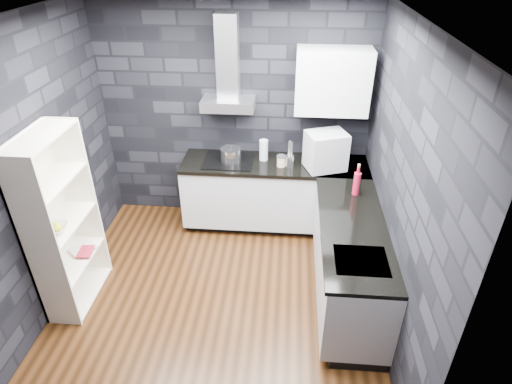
# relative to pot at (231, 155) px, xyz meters

# --- Properties ---
(ground) EXTENTS (3.20, 3.20, 0.00)m
(ground) POSITION_rel_pot_xyz_m (0.02, -1.29, -0.98)
(ground) COLOR #43230F
(ceiling) EXTENTS (3.20, 3.20, 0.00)m
(ceiling) POSITION_rel_pot_xyz_m (0.02, -1.29, 1.72)
(ceiling) COLOR white
(wall_back) EXTENTS (3.20, 0.05, 2.70)m
(wall_back) POSITION_rel_pot_xyz_m (0.02, 0.33, 0.37)
(wall_back) COLOR black
(wall_back) RESTS_ON ground
(wall_front) EXTENTS (3.20, 0.05, 2.70)m
(wall_front) POSITION_rel_pot_xyz_m (0.02, -2.92, 0.37)
(wall_front) COLOR black
(wall_front) RESTS_ON ground
(wall_left) EXTENTS (0.05, 3.20, 2.70)m
(wall_left) POSITION_rel_pot_xyz_m (-1.61, -1.29, 0.37)
(wall_left) COLOR black
(wall_left) RESTS_ON ground
(wall_right) EXTENTS (0.05, 3.20, 2.70)m
(wall_right) POSITION_rel_pot_xyz_m (1.64, -1.29, 0.37)
(wall_right) COLOR black
(wall_right) RESTS_ON ground
(toekick_back) EXTENTS (2.18, 0.50, 0.10)m
(toekick_back) POSITION_rel_pot_xyz_m (0.52, 0.05, -0.93)
(toekick_back) COLOR black
(toekick_back) RESTS_ON ground
(toekick_right) EXTENTS (0.50, 1.78, 0.10)m
(toekick_right) POSITION_rel_pot_xyz_m (1.36, -1.19, -0.93)
(toekick_right) COLOR black
(toekick_right) RESTS_ON ground
(counter_back_cab) EXTENTS (2.20, 0.60, 0.76)m
(counter_back_cab) POSITION_rel_pot_xyz_m (0.52, 0.01, -0.50)
(counter_back_cab) COLOR silver
(counter_back_cab) RESTS_ON ground
(counter_right_cab) EXTENTS (0.60, 1.80, 0.76)m
(counter_right_cab) POSITION_rel_pot_xyz_m (1.32, -1.19, -0.50)
(counter_right_cab) COLOR silver
(counter_right_cab) RESTS_ON ground
(counter_back_top) EXTENTS (2.20, 0.62, 0.04)m
(counter_back_top) POSITION_rel_pot_xyz_m (0.52, -0.00, -0.10)
(counter_back_top) COLOR black
(counter_back_top) RESTS_ON counter_back_cab
(counter_right_top) EXTENTS (0.62, 1.80, 0.04)m
(counter_right_top) POSITION_rel_pot_xyz_m (1.31, -1.19, -0.10)
(counter_right_top) COLOR black
(counter_right_top) RESTS_ON counter_right_cab
(counter_corner_top) EXTENTS (0.62, 0.62, 0.04)m
(counter_corner_top) POSITION_rel_pot_xyz_m (1.32, 0.01, -0.10)
(counter_corner_top) COLOR black
(counter_corner_top) RESTS_ON counter_right_cab
(hood_body) EXTENTS (0.60, 0.34, 0.12)m
(hood_body) POSITION_rel_pot_xyz_m (-0.03, 0.14, 0.58)
(hood_body) COLOR silver
(hood_body) RESTS_ON wall_back
(hood_chimney) EXTENTS (0.24, 0.20, 0.90)m
(hood_chimney) POSITION_rel_pot_xyz_m (-0.03, 0.21, 1.09)
(hood_chimney) COLOR silver
(hood_chimney) RESTS_ON hood_body
(upper_cabinet) EXTENTS (0.80, 0.35, 0.70)m
(upper_cabinet) POSITION_rel_pot_xyz_m (1.12, 0.13, 0.87)
(upper_cabinet) COLOR silver
(upper_cabinet) RESTS_ON wall_back
(cooktop) EXTENTS (0.58, 0.50, 0.01)m
(cooktop) POSITION_rel_pot_xyz_m (-0.03, 0.01, -0.08)
(cooktop) COLOR black
(cooktop) RESTS_ON counter_back_top
(sink_rim) EXTENTS (0.44, 0.40, 0.01)m
(sink_rim) POSITION_rel_pot_xyz_m (1.32, -1.69, -0.09)
(sink_rim) COLOR silver
(sink_rim) RESTS_ON counter_right_top
(pot) EXTENTS (0.28, 0.28, 0.14)m
(pot) POSITION_rel_pot_xyz_m (0.00, 0.00, 0.00)
(pot) COLOR silver
(pot) RESTS_ON cooktop
(glass_vase) EXTENTS (0.11, 0.11, 0.25)m
(glass_vase) POSITION_rel_pot_xyz_m (0.38, 0.08, 0.04)
(glass_vase) COLOR silver
(glass_vase) RESTS_ON counter_back_top
(storage_jar) EXTENTS (0.11, 0.11, 0.12)m
(storage_jar) POSITION_rel_pot_xyz_m (0.60, -0.07, -0.02)
(storage_jar) COLOR #CFAE89
(storage_jar) RESTS_ON counter_back_top
(utensil_crock) EXTENTS (0.11, 0.11, 0.13)m
(utensil_crock) POSITION_rel_pot_xyz_m (0.69, -0.06, -0.02)
(utensil_crock) COLOR silver
(utensil_crock) RESTS_ON counter_back_top
(appliance_garage) EXTENTS (0.52, 0.46, 0.43)m
(appliance_garage) POSITION_rel_pot_xyz_m (1.09, -0.09, 0.14)
(appliance_garage) COLOR #B5B7BC
(appliance_garage) RESTS_ON counter_back_top
(red_bottle) EXTENTS (0.09, 0.09, 0.25)m
(red_bottle) POSITION_rel_pot_xyz_m (1.39, -0.63, 0.04)
(red_bottle) COLOR #AA142F
(red_bottle) RESTS_ON counter_right_top
(bookshelf) EXTENTS (0.53, 0.86, 1.80)m
(bookshelf) POSITION_rel_pot_xyz_m (-1.40, -1.40, -0.08)
(bookshelf) COLOR white
(bookshelf) RESTS_ON ground
(fruit_bowl) EXTENTS (0.26, 0.26, 0.06)m
(fruit_bowl) POSITION_rel_pot_xyz_m (-1.40, -1.52, -0.05)
(fruit_bowl) COLOR silver
(fruit_bowl) RESTS_ON bookshelf
(book_red) EXTENTS (0.15, 0.03, 0.20)m
(book_red) POSITION_rel_pot_xyz_m (-1.39, -1.30, -0.41)
(book_red) COLOR maroon
(book_red) RESTS_ON bookshelf
(book_second) EXTENTS (0.15, 0.13, 0.24)m
(book_second) POSITION_rel_pot_xyz_m (-1.43, -1.18, -0.39)
(book_second) COLOR #B2B2B2
(book_second) RESTS_ON bookshelf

